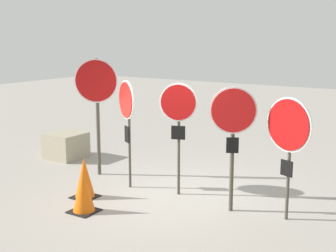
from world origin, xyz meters
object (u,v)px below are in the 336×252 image
storage_crate (66,145)px  stop_sign_1 (127,108)px  stop_sign_2 (178,112)px  stop_sign_3 (233,123)px  traffic_cone_1 (85,178)px  stop_sign_0 (97,91)px  stop_sign_4 (288,131)px  traffic_cone_0 (83,191)px

storage_crate → stop_sign_1: bearing=-20.1°
stop_sign_2 → stop_sign_3: bearing=-29.8°
traffic_cone_1 → storage_crate: (-2.39, 1.89, -0.07)m
stop_sign_0 → stop_sign_4: (4.25, -0.25, -0.34)m
stop_sign_3 → traffic_cone_1: stop_sign_3 is taller
stop_sign_0 → stop_sign_3: stop_sign_0 is taller
stop_sign_0 → stop_sign_2: bearing=-32.8°
stop_sign_1 → traffic_cone_1: 1.56m
stop_sign_3 → stop_sign_1: bearing=150.9°
stop_sign_0 → stop_sign_1: size_ratio=1.18×
stop_sign_3 → storage_crate: bearing=140.7°
stop_sign_1 → stop_sign_3: stop_sign_3 is taller
stop_sign_0 → traffic_cone_1: 2.05m
stop_sign_0 → stop_sign_2: size_ratio=1.18×
stop_sign_2 → stop_sign_4: bearing=-21.3°
storage_crate → traffic_cone_0: bearing=-40.4°
stop_sign_0 → traffic_cone_0: (1.23, -1.79, -1.47)m
stop_sign_1 → storage_crate: stop_sign_1 is taller
stop_sign_0 → stop_sign_2: 2.15m
stop_sign_1 → stop_sign_2: stop_sign_1 is taller
stop_sign_4 → storage_crate: stop_sign_4 is taller
stop_sign_1 → traffic_cone_0: bearing=-51.3°
stop_sign_2 → traffic_cone_0: size_ratio=2.90×
stop_sign_0 → traffic_cone_1: stop_sign_0 is taller
stop_sign_2 → storage_crate: 4.08m
traffic_cone_0 → storage_crate: traffic_cone_0 is taller
traffic_cone_1 → stop_sign_2: bearing=37.6°
stop_sign_0 → storage_crate: (-1.64, 0.66, -1.52)m
traffic_cone_0 → stop_sign_1: bearing=96.8°
stop_sign_2 → stop_sign_3: 1.24m
stop_sign_3 → storage_crate: (-4.99, 1.06, -1.24)m
stop_sign_4 → traffic_cone_1: bearing=-143.1°
stop_sign_1 → stop_sign_4: size_ratio=1.05×
stop_sign_2 → stop_sign_3: (1.22, -0.24, -0.05)m
stop_sign_0 → stop_sign_2: stop_sign_0 is taller
stop_sign_1 → stop_sign_4: bearing=33.2°
stop_sign_4 → stop_sign_2: bearing=-161.2°
stop_sign_2 → stop_sign_3: size_ratio=0.99×
stop_sign_4 → traffic_cone_1: stop_sign_4 is taller
traffic_cone_0 → traffic_cone_1: traffic_cone_1 is taller
stop_sign_2 → traffic_cone_0: bearing=-137.9°
stop_sign_2 → storage_crate: size_ratio=2.54×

